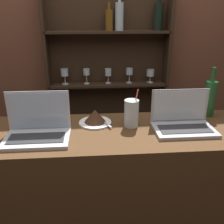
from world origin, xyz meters
name	(u,v)px	position (x,y,z in m)	size (l,w,h in m)	color
bar_counter	(109,205)	(0.00, 0.25, 0.52)	(1.67, 0.51, 1.04)	#4C3019
back_wall	(100,46)	(0.00, 1.38, 1.35)	(7.00, 0.06, 2.70)	brown
back_shelf	(109,87)	(0.07, 1.30, 0.98)	(1.10, 0.18, 1.86)	#332114
laptop_near	(38,128)	(-0.37, 0.21, 1.09)	(0.33, 0.21, 0.23)	silver
laptop_far	(182,121)	(0.41, 0.25, 1.08)	(0.33, 0.21, 0.21)	#ADADB2
cake_plate	(95,117)	(-0.07, 0.36, 1.07)	(0.19, 0.19, 0.09)	white
water_glass	(131,113)	(0.13, 0.31, 1.11)	(0.08, 0.08, 0.22)	silver
wine_bottle_green	(210,98)	(0.64, 0.43, 1.15)	(0.07, 0.07, 0.31)	#1E4C23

